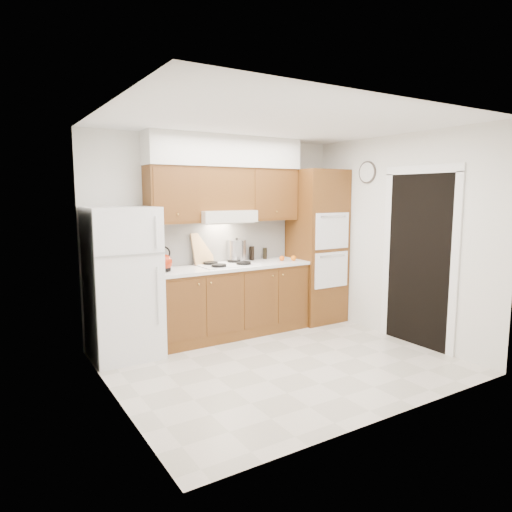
{
  "coord_description": "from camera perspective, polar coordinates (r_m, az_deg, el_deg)",
  "views": [
    {
      "loc": [
        -2.8,
        -3.98,
        1.87
      ],
      "look_at": [
        -0.05,
        0.45,
        1.15
      ],
      "focal_mm": 32.0,
      "sensor_mm": 36.0,
      "label": 1
    }
  ],
  "objects": [
    {
      "name": "upper_cab_right",
      "position": [
        6.37,
        1.68,
        7.68
      ],
      "size": [
        0.73,
        0.33,
        0.7
      ],
      "primitive_type": "cube",
      "color": "brown",
      "rests_on": "wall_back"
    },
    {
      "name": "soffit",
      "position": [
        6.03,
        -3.84,
        12.89
      ],
      "size": [
        2.13,
        0.36,
        0.4
      ],
      "primitive_type": "cube",
      "color": "silver",
      "rests_on": "wall_back"
    },
    {
      "name": "condiment_c",
      "position": [
        6.49,
        1.12,
        0.34
      ],
      "size": [
        0.06,
        0.06,
        0.16
      ],
      "primitive_type": "cylinder",
      "rotation": [
        0.0,
        0.0,
        0.1
      ],
      "color": "black",
      "rests_on": "countertop"
    },
    {
      "name": "doorway",
      "position": [
        5.9,
        19.65,
        -0.58
      ],
      "size": [
        0.02,
        0.9,
        2.1
      ],
      "primitive_type": "cube",
      "color": "black",
      "rests_on": "floor"
    },
    {
      "name": "countertop",
      "position": [
        5.96,
        -3.12,
        -1.31
      ],
      "size": [
        2.13,
        0.62,
        0.04
      ],
      "primitive_type": "cube",
      "color": "white",
      "rests_on": "base_cabinets"
    },
    {
      "name": "upper_cab_over_hood",
      "position": [
        5.99,
        -4.29,
        8.37
      ],
      "size": [
        0.75,
        0.33,
        0.55
      ],
      "primitive_type": "cube",
      "color": "brown",
      "rests_on": "range_hood"
    },
    {
      "name": "condiment_b",
      "position": [
        6.37,
        -0.49,
        0.35
      ],
      "size": [
        0.08,
        0.08,
        0.19
      ],
      "primitive_type": "cylinder",
      "rotation": [
        0.0,
        0.0,
        -0.39
      ],
      "color": "black",
      "rests_on": "countertop"
    },
    {
      "name": "stock_pot",
      "position": [
        6.18,
        -2.43,
        0.73
      ],
      "size": [
        0.27,
        0.27,
        0.27
      ],
      "primitive_type": "cylinder",
      "rotation": [
        0.0,
        0.0,
        0.06
      ],
      "color": "#A8A8AC",
      "rests_on": "cooktop"
    },
    {
      "name": "wall_back",
      "position": [
        6.18,
        -4.74,
        2.54
      ],
      "size": [
        3.6,
        0.02,
        2.6
      ],
      "primitive_type": "cube",
      "color": "silver",
      "rests_on": "floor"
    },
    {
      "name": "wall_left",
      "position": [
        4.14,
        -17.55,
        -0.4
      ],
      "size": [
        0.02,
        3.0,
        2.6
      ],
      "primitive_type": "cube",
      "color": "silver",
      "rests_on": "floor"
    },
    {
      "name": "backsplash",
      "position": [
        6.18,
        -4.46,
        1.8
      ],
      "size": [
        2.11,
        0.03,
        0.56
      ],
      "primitive_type": "cube",
      "color": "white",
      "rests_on": "countertop"
    },
    {
      "name": "condiment_a",
      "position": [
        6.4,
        -0.61,
        0.35
      ],
      "size": [
        0.06,
        0.06,
        0.19
      ],
      "primitive_type": "cylinder",
      "rotation": [
        0.0,
        0.0,
        0.09
      ],
      "color": "black",
      "rests_on": "countertop"
    },
    {
      "name": "oven_cabinet",
      "position": [
        6.72,
        7.58,
        1.21
      ],
      "size": [
        0.7,
        0.65,
        2.2
      ],
      "primitive_type": "cube",
      "color": "brown",
      "rests_on": "floor"
    },
    {
      "name": "range_hood",
      "position": [
        5.95,
        -3.99,
        5.0
      ],
      "size": [
        0.75,
        0.45,
        0.15
      ],
      "primitive_type": "cube",
      "color": "silver",
      "rests_on": "wall_back"
    },
    {
      "name": "wall_clock",
      "position": [
        6.45,
        13.74,
        10.13
      ],
      "size": [
        0.02,
        0.3,
        0.3
      ],
      "primitive_type": "cylinder",
      "rotation": [
        0.0,
        1.57,
        0.0
      ],
      "color": "#3F3833",
      "rests_on": "wall_right"
    },
    {
      "name": "cooktop",
      "position": [
        5.95,
        -3.64,
        -1.08
      ],
      "size": [
        0.74,
        0.5,
        0.01
      ],
      "primitive_type": "cube",
      "color": "white",
      "rests_on": "countertop"
    },
    {
      "name": "fridge",
      "position": [
        5.4,
        -16.31,
        -3.23
      ],
      "size": [
        0.75,
        0.72,
        1.72
      ],
      "primitive_type": "cube",
      "color": "white",
      "rests_on": "floor"
    },
    {
      "name": "cutting_board",
      "position": [
        6.03,
        -6.71,
        0.86
      ],
      "size": [
        0.34,
        0.2,
        0.43
      ],
      "primitive_type": "cube",
      "rotation": [
        -0.21,
        0.0,
        0.3
      ],
      "color": "tan",
      "rests_on": "countertop"
    },
    {
      "name": "upper_cab_left",
      "position": [
        5.71,
        -10.49,
        7.54
      ],
      "size": [
        0.63,
        0.33,
        0.7
      ],
      "primitive_type": "cube",
      "color": "brown",
      "rests_on": "wall_back"
    },
    {
      "name": "ceiling",
      "position": [
        4.92,
        3.42,
        16.39
      ],
      "size": [
        3.6,
        3.6,
        0.0
      ],
      "primitive_type": "plane",
      "color": "white",
      "rests_on": "wall_back"
    },
    {
      "name": "base_cabinets",
      "position": [
        6.07,
        -3.14,
        -5.69
      ],
      "size": [
        2.11,
        0.6,
        0.9
      ],
      "primitive_type": "cube",
      "color": "brown",
      "rests_on": "floor"
    },
    {
      "name": "floor",
      "position": [
        5.21,
        3.18,
        -13.18
      ],
      "size": [
        3.6,
        3.6,
        0.0
      ],
      "primitive_type": "plane",
      "color": "beige",
      "rests_on": "ground"
    },
    {
      "name": "orange_far",
      "position": [
        6.32,
        3.25,
        -0.28
      ],
      "size": [
        0.09,
        0.09,
        0.07
      ],
      "primitive_type": "sphere",
      "rotation": [
        0.0,
        0.0,
        0.42
      ],
      "color": "orange",
      "rests_on": "countertop"
    },
    {
      "name": "wall_right",
      "position": [
        6.11,
        17.26,
        2.15
      ],
      "size": [
        0.02,
        3.0,
        2.6
      ],
      "primitive_type": "cube",
      "color": "silver",
      "rests_on": "floor"
    },
    {
      "name": "kettle",
      "position": [
        5.54,
        -11.44,
        -0.8
      ],
      "size": [
        0.21,
        0.21,
        0.2
      ],
      "primitive_type": "sphere",
      "rotation": [
        0.0,
        0.0,
        0.05
      ],
      "color": "#96200A",
      "rests_on": "countertop"
    },
    {
      "name": "orange_near",
      "position": [
        6.33,
        4.71,
        -0.27
      ],
      "size": [
        0.1,
        0.1,
        0.08
      ],
      "primitive_type": "sphere",
      "rotation": [
        0.0,
        0.0,
        -0.38
      ],
      "color": "orange",
      "rests_on": "countertop"
    }
  ]
}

